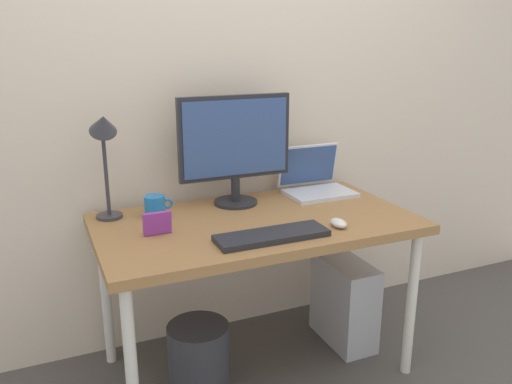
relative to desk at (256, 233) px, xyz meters
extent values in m
plane|color=#4C4742|center=(0.00, 0.00, -0.65)|extent=(6.00, 6.00, 0.00)
cube|color=beige|center=(0.00, 0.43, 0.65)|extent=(4.40, 0.04, 2.60)
cube|color=olive|center=(0.00, 0.00, 0.04)|extent=(1.33, 0.73, 0.04)
cylinder|color=silver|center=(-0.60, -0.31, -0.31)|extent=(0.04, 0.04, 0.67)
cylinder|color=silver|center=(0.60, -0.31, -0.31)|extent=(0.04, 0.04, 0.67)
cylinder|color=silver|center=(-0.60, 0.31, -0.31)|extent=(0.04, 0.04, 0.67)
cylinder|color=silver|center=(0.60, 0.31, -0.31)|extent=(0.04, 0.04, 0.67)
cylinder|color=#232328|center=(0.00, 0.24, 0.07)|extent=(0.20, 0.20, 0.01)
cylinder|color=#232328|center=(0.00, 0.24, 0.13)|extent=(0.04, 0.04, 0.11)
cube|color=#232328|center=(0.00, 0.24, 0.37)|extent=(0.52, 0.03, 0.37)
cube|color=#334C7F|center=(0.00, 0.22, 0.37)|extent=(0.49, 0.01, 0.34)
cube|color=silver|center=(0.42, 0.20, 0.07)|extent=(0.32, 0.22, 0.02)
cube|color=silver|center=(0.42, 0.32, 0.19)|extent=(0.32, 0.05, 0.21)
cube|color=#334C7F|center=(0.42, 0.32, 0.19)|extent=(0.30, 0.03, 0.18)
cylinder|color=#333338|center=(-0.56, 0.27, 0.07)|extent=(0.11, 0.11, 0.01)
cylinder|color=#333338|center=(-0.56, 0.27, 0.26)|extent=(0.02, 0.02, 0.36)
cone|color=#333338|center=(-0.56, 0.23, 0.47)|extent=(0.11, 0.14, 0.13)
cube|color=#232328|center=(-0.03, -0.23, 0.07)|extent=(0.44, 0.14, 0.02)
ellipsoid|color=silver|center=(0.27, -0.22, 0.08)|extent=(0.06, 0.09, 0.03)
cylinder|color=#1E72BF|center=(-0.38, 0.21, 0.11)|extent=(0.09, 0.09, 0.09)
torus|color=#1E72BF|center=(-0.32, 0.21, 0.11)|extent=(0.05, 0.01, 0.05)
cube|color=purple|center=(-0.42, -0.02, 0.11)|extent=(0.11, 0.03, 0.09)
cube|color=#B2B2B7|center=(0.48, 0.03, -0.44)|extent=(0.18, 0.36, 0.42)
cylinder|color=#333338|center=(-0.29, -0.05, -0.50)|extent=(0.26, 0.26, 0.30)
camera|label=1|loc=(-0.83, -1.92, 0.80)|focal=36.81mm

